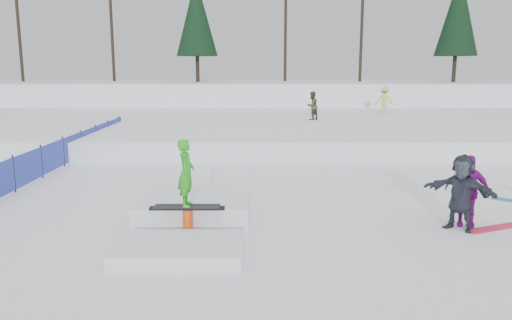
{
  "coord_description": "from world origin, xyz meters",
  "views": [
    {
      "loc": [
        0.45,
        -11.3,
        3.6
      ],
      "look_at": [
        0.5,
        2.0,
        1.1
      ],
      "focal_mm": 35.0,
      "sensor_mm": 36.0,
      "label": 1
    }
  ],
  "objects_px": {
    "walker_ygreen": "(384,100)",
    "jib_rail_feature": "(191,215)",
    "spectator_dark": "(461,192)",
    "walker_olive": "(312,106)",
    "safety_fence": "(63,152)",
    "spectator_purple": "(467,191)"
  },
  "relations": [
    {
      "from": "walker_olive",
      "to": "jib_rail_feature",
      "type": "bearing_deg",
      "value": 30.74
    },
    {
      "from": "safety_fence",
      "to": "spectator_purple",
      "type": "xyz_separation_m",
      "value": [
        11.8,
        -6.92,
        0.27
      ]
    },
    {
      "from": "walker_ygreen",
      "to": "jib_rail_feature",
      "type": "bearing_deg",
      "value": 82.04
    },
    {
      "from": "walker_ygreen",
      "to": "walker_olive",
      "type": "bearing_deg",
      "value": 53.8
    },
    {
      "from": "jib_rail_feature",
      "to": "spectator_dark",
      "type": "bearing_deg",
      "value": -1.09
    },
    {
      "from": "walker_olive",
      "to": "jib_rail_feature",
      "type": "height_order",
      "value": "walker_olive"
    },
    {
      "from": "walker_ygreen",
      "to": "safety_fence",
      "type": "bearing_deg",
      "value": 56.99
    },
    {
      "from": "walker_ygreen",
      "to": "jib_rail_feature",
      "type": "xyz_separation_m",
      "value": [
        -9.22,
        -19.09,
        -1.3
      ]
    },
    {
      "from": "walker_olive",
      "to": "walker_ygreen",
      "type": "height_order",
      "value": "walker_ygreen"
    },
    {
      "from": "spectator_purple",
      "to": "spectator_dark",
      "type": "distance_m",
      "value": 0.37
    },
    {
      "from": "spectator_purple",
      "to": "spectator_dark",
      "type": "relative_size",
      "value": 0.97
    },
    {
      "from": "safety_fence",
      "to": "spectator_dark",
      "type": "distance_m",
      "value": 13.6
    },
    {
      "from": "walker_ygreen",
      "to": "spectator_dark",
      "type": "relative_size",
      "value": 0.94
    },
    {
      "from": "walker_olive",
      "to": "spectator_dark",
      "type": "bearing_deg",
      "value": 52.27
    },
    {
      "from": "walker_ygreen",
      "to": "jib_rail_feature",
      "type": "relative_size",
      "value": 0.37
    },
    {
      "from": "walker_olive",
      "to": "spectator_dark",
      "type": "relative_size",
      "value": 0.88
    },
    {
      "from": "jib_rail_feature",
      "to": "walker_ygreen",
      "type": "bearing_deg",
      "value": 64.23
    },
    {
      "from": "spectator_dark",
      "to": "jib_rail_feature",
      "type": "distance_m",
      "value": 6.05
    },
    {
      "from": "walker_olive",
      "to": "spectator_dark",
      "type": "distance_m",
      "value": 15.87
    },
    {
      "from": "safety_fence",
      "to": "walker_olive",
      "type": "height_order",
      "value": "walker_olive"
    },
    {
      "from": "walker_olive",
      "to": "safety_fence",
      "type": "bearing_deg",
      "value": -2.65
    },
    {
      "from": "walker_ygreen",
      "to": "spectator_dark",
      "type": "distance_m",
      "value": 19.48
    }
  ]
}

